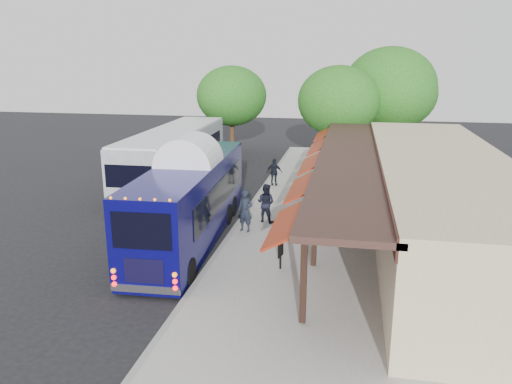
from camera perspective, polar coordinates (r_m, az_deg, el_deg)
The scene contains 15 objects.
ground at distance 18.76m, azimuth -5.13°, elevation -8.06°, with size 90.00×90.00×0.00m, color black.
sidewalk at distance 21.80m, azimuth 10.62°, elevation -4.66°, with size 10.00×40.00×0.15m, color #9E9B93.
curb at distance 22.33m, azimuth -2.21°, elevation -3.92°, with size 0.20×40.00×0.16m, color gray.
station_shelter at distance 21.56m, azimuth 19.86°, elevation -0.61°, with size 8.15×20.00×3.60m.
coach_bus at distance 20.50m, azimuth -7.49°, elevation -0.52°, with size 2.76×11.00×3.49m.
city_bus at distance 29.30m, azimuth -9.27°, elevation 4.15°, with size 2.96×12.56×3.36m.
ped_a at distance 21.19m, azimuth -1.25°, elevation -2.16°, with size 0.67×0.44×1.83m, color black.
ped_b at distance 22.41m, azimuth 1.13°, elevation -1.25°, with size 0.86×0.67×1.77m, color black.
ped_c at distance 28.79m, azimuth 2.11°, elevation 2.27°, with size 0.92×0.38×1.57m, color black.
ped_d at distance 31.23m, azimuth 7.95°, elevation 3.26°, with size 1.08×0.62×1.68m, color black.
sign_board at distance 17.58m, azimuth 2.82°, elevation -6.69°, with size 0.15×0.46×1.02m.
tree_left at distance 33.47m, azimuth 9.44°, elevation 10.23°, with size 5.37×5.37×6.88m.
tree_mid at distance 36.29m, azimuth 15.06°, elevation 11.58°, with size 6.31×6.31×8.08m.
tree_right at distance 35.84m, azimuth 15.46°, elevation 10.85°, with size 5.83×5.83×7.46m.
tree_far at distance 38.26m, azimuth -2.80°, elevation 10.90°, with size 5.28×5.28×6.76m.
Camera 1 is at (4.86, -16.53, 7.41)m, focal length 35.00 mm.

